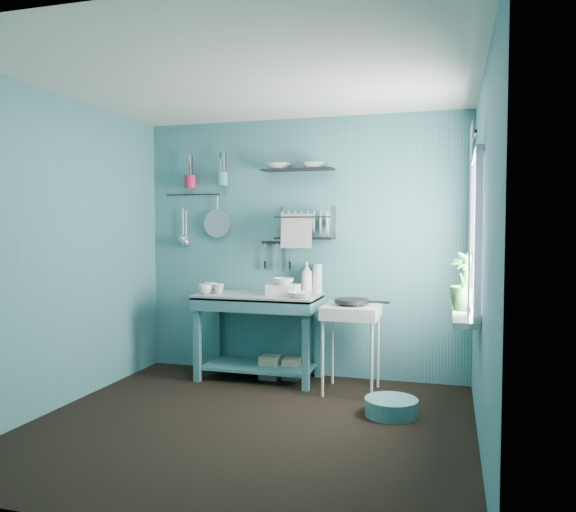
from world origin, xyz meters
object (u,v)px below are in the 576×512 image
(frying_pan, at_px, (351,301))
(floor_basin, at_px, (391,407))
(wash_tub, at_px, (283,290))
(storage_tin_large, at_px, (270,367))
(dish_rack, at_px, (305,222))
(soap_bottle, at_px, (307,278))
(water_bottle, at_px, (317,279))
(utensil_cup_teal, at_px, (222,179))
(mug_mid, at_px, (219,289))
(hotplate_stand, at_px, (351,349))
(colander, at_px, (217,224))
(utensil_cup_magenta, at_px, (190,182))
(mug_left, at_px, (205,289))
(mug_right, at_px, (210,287))
(potted_plant, at_px, (465,281))
(work_counter, at_px, (259,337))
(storage_tin_small, at_px, (291,369))

(frying_pan, xyz_separation_m, floor_basin, (0.40, -0.53, -0.74))
(wash_tub, bearing_deg, storage_tin_large, 154.98)
(dish_rack, bearing_deg, soap_bottle, 66.28)
(water_bottle, bearing_deg, storage_tin_large, -157.96)
(utensil_cup_teal, relative_size, storage_tin_large, 0.59)
(mug_mid, distance_m, hotplate_stand, 1.39)
(water_bottle, height_order, storage_tin_large, water_bottle)
(mug_mid, bearing_deg, colander, 115.61)
(wash_tub, height_order, frying_pan, wash_tub)
(hotplate_stand, xyz_separation_m, utensil_cup_magenta, (-1.72, 0.38, 1.52))
(mug_left, relative_size, floor_basin, 0.30)
(mug_right, bearing_deg, utensil_cup_teal, 78.49)
(mug_mid, height_order, frying_pan, mug_mid)
(mug_right, height_order, potted_plant, potted_plant)
(wash_tub, relative_size, hotplate_stand, 0.37)
(potted_plant, bearing_deg, utensil_cup_teal, 159.92)
(storage_tin_large, distance_m, floor_basin, 1.43)
(water_bottle, bearing_deg, mug_right, -167.83)
(mug_mid, relative_size, floor_basin, 0.24)
(utensil_cup_magenta, bearing_deg, mug_left, -49.44)
(work_counter, bearing_deg, water_bottle, 16.89)
(dish_rack, xyz_separation_m, utensil_cup_teal, (-0.87, 0.05, 0.43))
(work_counter, height_order, dish_rack, dish_rack)
(storage_tin_small, bearing_deg, utensil_cup_magenta, 172.82)
(work_counter, height_order, frying_pan, frying_pan)
(soap_bottle, bearing_deg, mug_left, -158.20)
(hotplate_stand, bearing_deg, wash_tub, 166.38)
(mug_mid, relative_size, hotplate_stand, 0.13)
(soap_bottle, distance_m, utensil_cup_magenta, 1.55)
(mug_mid, distance_m, mug_right, 0.13)
(work_counter, relative_size, mug_left, 9.35)
(mug_mid, relative_size, soap_bottle, 0.33)
(dish_rack, distance_m, floor_basin, 1.90)
(dish_rack, bearing_deg, utensil_cup_teal, 168.61)
(soap_bottle, height_order, utensil_cup_teal, utensil_cup_teal)
(dish_rack, xyz_separation_m, potted_plant, (1.44, -0.79, -0.44))
(mug_mid, bearing_deg, soap_bottle, 18.00)
(colander, xyz_separation_m, storage_tin_small, (0.83, -0.17, -1.38))
(wash_tub, height_order, storage_tin_large, wash_tub)
(utensil_cup_teal, bearing_deg, floor_basin, -27.11)
(storage_tin_large, xyz_separation_m, floor_basin, (1.22, -0.74, -0.04))
(frying_pan, bearing_deg, hotplate_stand, 0.00)
(mug_left, relative_size, utensil_cup_magenta, 0.95)
(utensil_cup_magenta, bearing_deg, mug_right, -35.74)
(work_counter, height_order, wash_tub, wash_tub)
(hotplate_stand, xyz_separation_m, frying_pan, (0.00, 0.00, 0.42))
(mug_mid, height_order, mug_right, mug_right)
(floor_basin, bearing_deg, mug_right, 159.24)
(soap_bottle, height_order, colander, colander)
(frying_pan, relative_size, storage_tin_small, 1.50)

